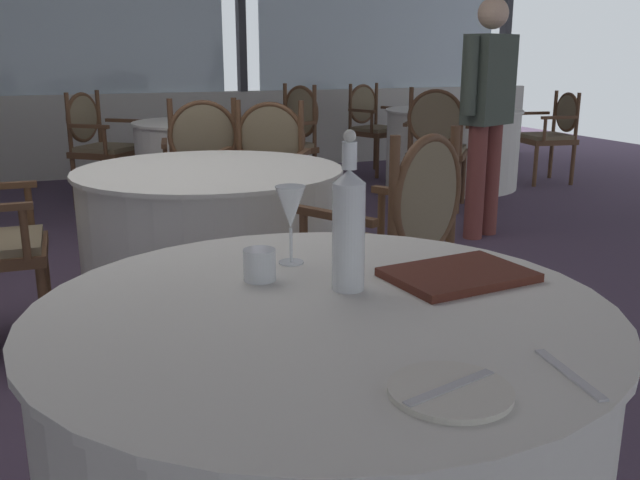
# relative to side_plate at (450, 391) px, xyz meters

# --- Properties ---
(ground_plane) EXTENTS (14.94, 14.94, 0.00)m
(ground_plane) POSITION_rel_side_plate_xyz_m (-0.21, 2.39, -0.74)
(ground_plane) COLOR #47384C
(window_wall_far) EXTENTS (10.78, 0.14, 2.99)m
(window_wall_far) POSITION_rel_side_plate_xyz_m (-0.21, 6.70, 0.45)
(window_wall_far) COLOR beige
(window_wall_far) RESTS_ON ground_plane
(foreground_table) EXTENTS (1.24, 1.24, 0.74)m
(foreground_table) POSITION_rel_side_plate_xyz_m (-0.04, 0.44, -0.37)
(foreground_table) COLOR silver
(foreground_table) RESTS_ON ground_plane
(side_plate) EXTENTS (0.20, 0.20, 0.01)m
(side_plate) POSITION_rel_side_plate_xyz_m (0.00, 0.00, 0.00)
(side_plate) COLOR silver
(side_plate) RESTS_ON foreground_table
(butter_knife) EXTENTS (0.19, 0.07, 0.00)m
(butter_knife) POSITION_rel_side_plate_xyz_m (0.00, 0.00, 0.01)
(butter_knife) COLOR silver
(butter_knife) RESTS_ON foreground_table
(dinner_fork) EXTENTS (0.05, 0.19, 0.00)m
(dinner_fork) POSITION_rel_side_plate_xyz_m (0.22, -0.02, -0.00)
(dinner_fork) COLOR silver
(dinner_fork) RESTS_ON foreground_table
(water_bottle) EXTENTS (0.07, 0.07, 0.36)m
(water_bottle) POSITION_rel_side_plate_xyz_m (0.05, 0.52, 0.14)
(water_bottle) COLOR white
(water_bottle) RESTS_ON foreground_table
(wine_glass) EXTENTS (0.08, 0.08, 0.20)m
(wine_glass) POSITION_rel_side_plate_xyz_m (-0.00, 0.75, 0.14)
(wine_glass) COLOR white
(wine_glass) RESTS_ON foreground_table
(water_tumbler) EXTENTS (0.08, 0.08, 0.07)m
(water_tumbler) POSITION_rel_side_plate_xyz_m (-0.12, 0.65, 0.03)
(water_tumbler) COLOR white
(water_tumbler) RESTS_ON foreground_table
(menu_book) EXTENTS (0.35, 0.26, 0.02)m
(menu_book) POSITION_rel_side_plate_xyz_m (0.32, 0.49, 0.01)
(menu_book) COLOR #512319
(menu_book) RESTS_ON foreground_table
(background_table_1) EXTENTS (1.01, 1.01, 0.74)m
(background_table_1) POSITION_rel_side_plate_xyz_m (0.54, 4.60, -0.37)
(background_table_1) COLOR silver
(background_table_1) RESTS_ON ground_plane
(dining_chair_1_0) EXTENTS (0.59, 0.63, 0.99)m
(dining_chair_1_0) POSITION_rel_side_plate_xyz_m (1.42, 4.93, -0.17)
(dining_chair_1_0) COLOR brown
(dining_chair_1_0) RESTS_ON ground_plane
(dining_chair_1_1) EXTENTS (0.65, 0.66, 0.95)m
(dining_chair_1_1) POSITION_rel_side_plate_xyz_m (-0.18, 5.19, -0.18)
(dining_chair_1_1) COLOR brown
(dining_chair_1_1) RESTS_ON ground_plane
(dining_chair_1_2) EXTENTS (0.59, 0.53, 0.98)m
(dining_chair_1_2) POSITION_rel_side_plate_xyz_m (0.39, 3.67, -0.18)
(dining_chair_1_2) COLOR brown
(dining_chair_1_2) RESTS_ON ground_plane
(background_table_2) EXTENTS (1.24, 1.24, 0.74)m
(background_table_2) POSITION_rel_side_plate_xyz_m (0.13, 2.31, -0.37)
(background_table_2) COLOR silver
(background_table_2) RESTS_ON ground_plane
(dining_chair_2_0) EXTENTS (0.65, 0.62, 0.99)m
(dining_chair_2_0) POSITION_rel_side_plate_xyz_m (0.64, 1.39, -0.16)
(dining_chair_2_0) COLOR brown
(dining_chair_2_0) RESTS_ON ground_plane
(dining_chair_2_1) EXTENTS (0.65, 0.63, 0.97)m
(dining_chair_2_1) POSITION_rel_side_plate_xyz_m (0.68, 3.21, -0.18)
(dining_chair_2_1) COLOR brown
(dining_chair_2_1) RESTS_ON ground_plane
(background_table_3) EXTENTS (1.29, 1.29, 0.74)m
(background_table_3) POSITION_rel_side_plate_xyz_m (3.05, 4.90, -0.37)
(background_table_3) COLOR silver
(background_table_3) RESTS_ON ground_plane
(dining_chair_3_0) EXTENTS (0.66, 0.65, 0.99)m
(dining_chair_3_0) POSITION_rel_side_plate_xyz_m (2.38, 4.06, -0.16)
(dining_chair_3_0) COLOR brown
(dining_chair_3_0) RESTS_ON ground_plane
(dining_chair_3_1) EXTENTS (0.53, 0.59, 0.89)m
(dining_chair_3_1) POSITION_rel_side_plate_xyz_m (4.11, 4.74, -0.22)
(dining_chair_3_1) COLOR brown
(dining_chair_3_1) RESTS_ON ground_plane
(dining_chair_3_2) EXTENTS (0.63, 0.60, 0.94)m
(dining_chair_3_2) POSITION_rel_side_plate_xyz_m (2.67, 5.90, -0.19)
(dining_chair_3_2) COLOR brown
(dining_chair_3_2) RESTS_ON ground_plane
(diner_person_1) EXTENTS (0.50, 0.32, 1.61)m
(diner_person_1) POSITION_rel_side_plate_xyz_m (2.24, 3.18, 0.17)
(diner_person_1) COLOR brown
(diner_person_1) RESTS_ON ground_plane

